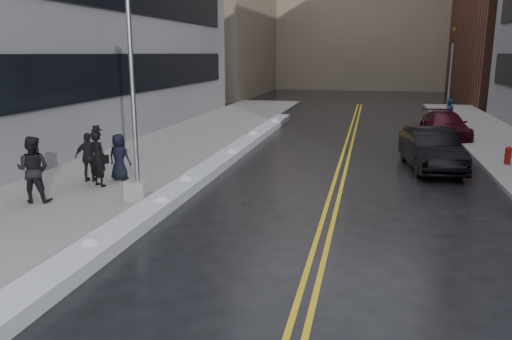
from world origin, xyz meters
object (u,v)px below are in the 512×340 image
Objects in this scene: pedestrian_east at (448,112)px; car_maroon at (445,125)px; pedestrian_b at (33,169)px; fire_hydrant at (508,154)px; car_black at (431,149)px; traffic_signal at (451,71)px; lamppost at (134,122)px; pedestrian_c at (119,157)px; pedestrian_fedora at (98,159)px; pedestrian_d at (89,157)px.

car_maroon is (-0.72, -4.24, -0.25)m from pedestrian_east.
pedestrian_b is 0.41× the size of car_maroon.
fire_hydrant is at bearing -83.61° from car_maroon.
car_black is (12.15, 7.95, -0.34)m from pedestrian_b.
car_maroon is (1.55, 7.93, -0.10)m from car_black.
traffic_signal is 15.38m from car_black.
car_maroon is (10.78, 14.98, -1.82)m from lamppost.
traffic_signal is 7.58m from car_maroon.
lamppost is at bearing -174.78° from pedestrian_b.
traffic_signal is at bearing 61.79° from lamppost.
car_maroon is at bearing -129.94° from pedestrian_c.
pedestrian_fedora is at bearing -123.57° from traffic_signal.
pedestrian_fedora reaches higher than fire_hydrant.
pedestrian_d is 0.35× the size of car_black.
pedestrian_d is 22.52m from pedestrian_east.
fire_hydrant is at bearing 67.04° from pedestrian_east.
fire_hydrant is 0.12× the size of traffic_signal.
traffic_signal is 3.18× the size of pedestrian_fedora.
pedestrian_d reaches higher than car_maroon.
pedestrian_fedora is 12.67m from car_black.
fire_hydrant is 15.84m from pedestrian_fedora.
pedestrian_d is (-0.90, -0.45, 0.04)m from pedestrian_c.
pedestrian_b is 2.61m from pedestrian_d.
traffic_signal is at bearing 72.87° from car_black.
car_black is (-2.57, -14.95, -2.59)m from traffic_signal.
car_black is at bearing -99.74° from traffic_signal.
fire_hydrant is (12.30, 8.00, -1.98)m from lamppost.
lamppost is 3.80× the size of pedestrian_b.
traffic_signal is at bearing 75.85° from car_maroon.
pedestrian_c reaches higher than car_maroon.
traffic_signal is at bearing -98.98° from pedestrian_fedora.
traffic_signal is 27.31m from pedestrian_b.
pedestrian_b is at bearing -149.68° from fire_hydrant.
pedestrian_east is at bearing 74.49° from car_maroon.
fire_hydrant is at bearing -167.97° from pedestrian_d.
pedestrian_east reaches higher than car_maroon.
car_black is (9.23, 7.05, -1.72)m from lamppost.
pedestrian_b is 0.41× the size of car_black.
pedestrian_c is (-13.54, -19.85, -2.43)m from traffic_signal.
pedestrian_c reaches higher than fire_hydrant.
traffic_signal is 25.06m from pedestrian_fedora.
pedestrian_c is at bearing -124.28° from traffic_signal.
pedestrian_fedora is 1.15× the size of pedestrian_c.
car_maroon reaches higher than fire_hydrant.
fire_hydrant is 7.15m from car_maroon.
traffic_signal is at bearing -123.21° from pedestrian_east.
car_black is 8.08m from car_maroon.
pedestrian_c is 21.61m from pedestrian_east.
lamppost is 3.35m from pedestrian_b.
car_maroon is at bearing -146.14° from pedestrian_d.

